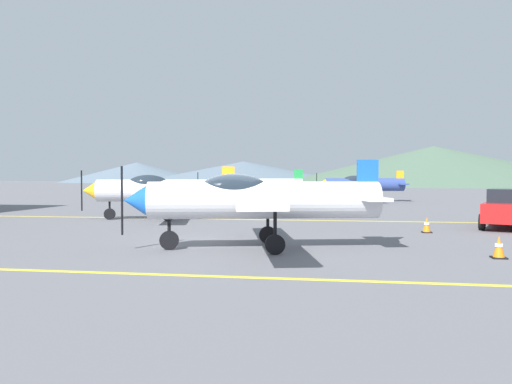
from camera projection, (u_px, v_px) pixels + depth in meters
name	position (u px, v px, depth m)	size (l,w,h in m)	color
ground_plane	(230.00, 245.00, 15.18)	(400.00, 400.00, 0.00)	slate
apron_line_near	(183.00, 275.00, 10.52)	(80.00, 0.16, 0.01)	yellow
apron_line_far	(268.00, 220.00, 24.06)	(80.00, 0.16, 0.01)	yellow
airplane_near	(254.00, 199.00, 14.33)	(7.65, 8.71, 2.62)	silver
airplane_mid	(160.00, 190.00, 24.28)	(7.65, 8.71, 2.62)	silver
airplane_far	(251.00, 186.00, 34.88)	(7.61, 8.75, 2.62)	silver
airplane_back	(361.00, 184.00, 41.63)	(7.65, 8.71, 2.62)	#33478C
car_sedan	(510.00, 208.00, 20.16)	(3.26, 4.66, 1.62)	red
traffic_cone_front	(427.00, 225.00, 18.53)	(0.36, 0.36, 0.59)	black
traffic_cone_side	(499.00, 247.00, 12.71)	(0.36, 0.36, 0.59)	black
hill_left	(137.00, 172.00, 182.44)	(55.84, 55.84, 7.36)	slate
hill_centerleft	(244.00, 173.00, 141.51)	(66.43, 66.43, 6.46)	slate
hill_centerright	(433.00, 165.00, 128.80)	(85.15, 85.15, 10.11)	#4C6651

